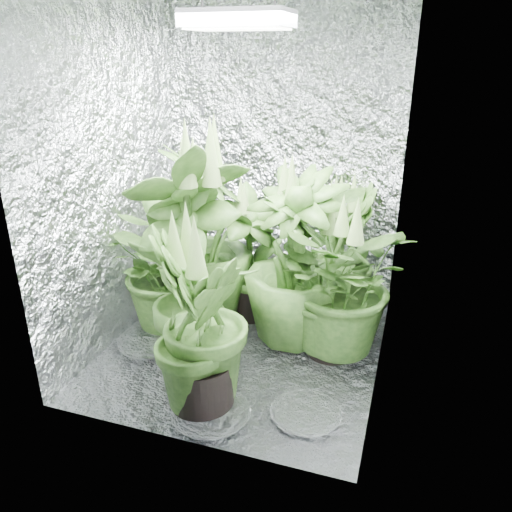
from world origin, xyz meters
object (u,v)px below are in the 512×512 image
object	(u,v)px
plant_a	(170,269)
plant_e	(335,281)
plant_h	(294,262)
plant_d	(203,239)
circulation_fan	(359,304)
plant_b	(250,256)
plant_f	(189,262)
plant_g	(199,327)
grow_lamp	(238,19)
plant_c	(343,255)

from	to	relation	value
plant_a	plant_e	bearing A→B (deg)	3.07
plant_h	plant_d	bearing A→B (deg)	172.37
plant_a	circulation_fan	world-z (taller)	plant_a
plant_a	plant_b	world-z (taller)	plant_b
plant_f	circulation_fan	size ratio (longest dim) A/B	4.39
plant_e	plant_h	bearing A→B (deg)	166.39
plant_a	plant_e	size ratio (longest dim) A/B	0.92
plant_g	plant_h	world-z (taller)	plant_h
plant_b	plant_g	xyz separation A→B (m)	(0.08, -0.99, 0.03)
plant_b	plant_d	world-z (taller)	plant_d
plant_e	plant_g	world-z (taller)	plant_g
grow_lamp	plant_h	distance (m)	1.33
plant_d	plant_h	size ratio (longest dim) A/B	1.06
plant_d	plant_g	xyz separation A→B (m)	(0.35, -0.86, -0.10)
plant_d	circulation_fan	bearing A→B (deg)	15.31
grow_lamp	plant_c	bearing A→B (deg)	53.00
plant_e	plant_f	world-z (taller)	plant_f
plant_a	plant_d	distance (m)	0.28
plant_f	circulation_fan	distance (m)	1.25
plant_e	circulation_fan	bearing A→B (deg)	75.42
plant_c	plant_g	size ratio (longest dim) A/B	0.92
plant_a	plant_h	world-z (taller)	plant_h
plant_c	plant_d	bearing A→B (deg)	-157.83
plant_h	plant_c	bearing A→B (deg)	62.01
plant_b	plant_a	bearing A→B (deg)	-141.10
circulation_fan	plant_a	bearing A→B (deg)	-155.50
grow_lamp	plant_e	size ratio (longest dim) A/B	0.49
plant_d	plant_g	world-z (taller)	plant_d
plant_c	plant_f	distance (m)	1.12
grow_lamp	plant_h	bearing A→B (deg)	39.82
plant_d	plant_g	bearing A→B (deg)	-67.63
grow_lamp	plant_h	xyz separation A→B (m)	(0.26, 0.21, -1.29)
plant_d	plant_a	bearing A→B (deg)	-125.26
grow_lamp	plant_c	size ratio (longest dim) A/B	0.51
plant_a	grow_lamp	bearing A→B (deg)	-10.68
plant_g	plant_b	bearing A→B (deg)	94.83
plant_b	plant_h	size ratio (longest dim) A/B	0.84
grow_lamp	plant_d	bearing A→B (deg)	140.85
plant_h	circulation_fan	xyz separation A→B (m)	(0.37, 0.35, -0.40)
plant_b	plant_h	world-z (taller)	plant_h
plant_c	plant_d	world-z (taller)	plant_d
plant_c	plant_d	xyz separation A→B (m)	(-0.85, -0.34, 0.13)
plant_b	plant_f	size ratio (longest dim) A/B	0.70
plant_e	plant_g	distance (m)	0.88
plant_a	plant_b	xyz separation A→B (m)	(0.41, 0.33, 0.01)
plant_d	plant_g	distance (m)	0.93
circulation_fan	grow_lamp	bearing A→B (deg)	-135.90
plant_a	circulation_fan	size ratio (longest dim) A/B	2.98
plant_b	plant_d	distance (m)	0.33
plant_c	circulation_fan	bearing A→B (deg)	-27.95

